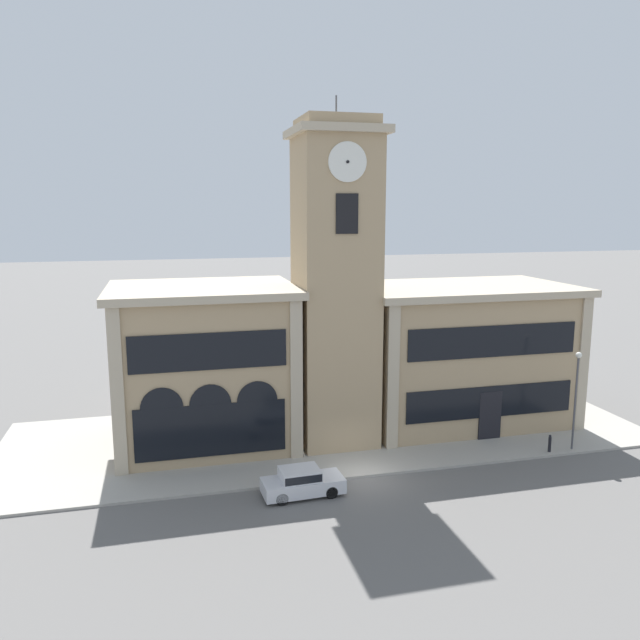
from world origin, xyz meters
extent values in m
plane|color=#605E5B|center=(0.00, 0.00, 0.00)|extent=(300.00, 300.00, 0.00)
cube|color=#A39E93|center=(0.00, 6.85, 0.07)|extent=(40.48, 13.70, 0.15)
cube|color=tan|center=(0.00, 5.62, 9.24)|extent=(4.54, 4.54, 18.48)
cube|color=tan|center=(0.00, 5.62, 18.70)|extent=(5.24, 5.24, 0.45)
cube|color=tan|center=(0.00, 5.62, 19.23)|extent=(4.18, 4.18, 0.60)
cylinder|color=#4C4C51|center=(0.00, 5.62, 20.13)|extent=(0.10, 0.10, 1.20)
cylinder|color=silver|center=(0.00, 3.30, 16.89)|extent=(2.17, 0.10, 2.17)
cylinder|color=black|center=(0.00, 3.23, 16.89)|extent=(0.17, 0.04, 0.17)
cylinder|color=silver|center=(2.32, 5.62, 16.89)|extent=(0.10, 2.17, 2.17)
cylinder|color=black|center=(2.39, 5.62, 16.89)|extent=(0.04, 0.17, 0.17)
cube|color=black|center=(0.00, 3.31, 14.10)|extent=(1.27, 0.10, 2.20)
cube|color=tan|center=(-7.78, 7.52, 4.69)|extent=(10.41, 8.35, 9.38)
cube|color=tan|center=(-7.78, 7.52, 9.60)|extent=(11.11, 9.05, 0.45)
cube|color=tan|center=(-12.63, 3.29, 4.69)|extent=(0.70, 0.16, 9.38)
cube|color=tan|center=(-2.92, 3.29, 4.69)|extent=(0.70, 0.16, 9.38)
cube|color=black|center=(-7.78, 3.31, 6.75)|extent=(8.54, 0.10, 2.06)
cube|color=black|center=(-7.78, 3.31, 2.25)|extent=(8.33, 0.10, 3.00)
cylinder|color=black|center=(-10.38, 3.30, 3.75)|extent=(2.29, 0.06, 2.29)
cylinder|color=black|center=(-7.78, 3.30, 3.75)|extent=(2.29, 0.06, 2.29)
cylinder|color=black|center=(-5.17, 3.30, 3.75)|extent=(2.29, 0.06, 2.29)
cube|color=tan|center=(9.40, 7.52, 4.44)|extent=(13.67, 8.35, 8.89)
cube|color=tan|center=(9.40, 7.52, 9.11)|extent=(14.37, 9.05, 0.45)
cube|color=tan|center=(2.92, 3.29, 4.44)|extent=(0.70, 0.16, 8.89)
cube|color=tan|center=(15.89, 3.29, 4.44)|extent=(0.70, 0.16, 8.89)
cube|color=black|center=(9.40, 3.31, 6.40)|extent=(11.21, 0.10, 1.96)
cube|color=black|center=(9.40, 3.30, 1.60)|extent=(1.50, 0.12, 3.20)
cube|color=black|center=(9.40, 3.31, 2.56)|extent=(11.21, 0.10, 1.99)
cube|color=silver|center=(-3.57, -1.15, 0.54)|extent=(4.21, 1.92, 0.72)
cube|color=silver|center=(-3.73, -1.15, 1.17)|extent=(2.06, 1.64, 0.54)
cube|color=black|center=(-3.73, -1.15, 1.17)|extent=(1.98, 1.67, 0.40)
cylinder|color=black|center=(-2.32, -0.34, 0.32)|extent=(0.64, 0.25, 0.63)
cylinder|color=black|center=(-2.25, -1.83, 0.32)|extent=(0.64, 0.25, 0.63)
cylinder|color=black|center=(-4.88, -0.46, 0.32)|extent=(0.64, 0.25, 0.63)
cylinder|color=black|center=(-4.81, -1.96, 0.32)|extent=(0.64, 0.25, 0.63)
cylinder|color=#4C4C51|center=(13.38, 0.54, 2.96)|extent=(0.12, 0.12, 5.62)
sphere|color=silver|center=(13.38, 0.54, 5.95)|extent=(0.36, 0.36, 0.36)
cylinder|color=black|center=(11.80, 0.47, 0.60)|extent=(0.18, 0.18, 0.90)
sphere|color=black|center=(11.80, 0.47, 1.13)|extent=(0.16, 0.16, 0.16)
camera|label=1|loc=(-10.01, -30.12, 14.47)|focal=35.00mm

